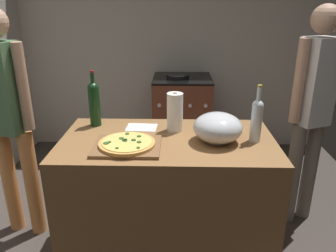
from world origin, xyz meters
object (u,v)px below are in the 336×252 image
mixing_bowl (218,128)px  paper_towel_roll (175,112)px  person_in_stripes (8,113)px  wine_bottle_clear (94,102)px  wine_bottle_dark (257,118)px  pizza (127,143)px  person_in_red (312,105)px  stove (182,118)px

mixing_bowl → paper_towel_roll: paper_towel_roll is taller
mixing_bowl → person_in_stripes: person_in_stripes is taller
paper_towel_roll → person_in_stripes: 1.17m
paper_towel_roll → person_in_stripes: size_ratio=0.16×
paper_towel_roll → wine_bottle_clear: (-0.56, 0.09, 0.04)m
wine_bottle_clear → wine_bottle_dark: 1.09m
pizza → person_in_red: bearing=23.9°
mixing_bowl → wine_bottle_dark: size_ratio=0.85×
pizza → person_in_red: (1.31, 0.58, 0.07)m
mixing_bowl → pizza: bearing=-168.7°
wine_bottle_clear → person_in_red: bearing=7.1°
stove → person_in_red: size_ratio=0.57×
mixing_bowl → stove: mixing_bowl is taller
paper_towel_roll → person_in_stripes: bearing=176.4°
pizza → person_in_red: size_ratio=0.20×
wine_bottle_clear → stove: 1.62m
wine_bottle_clear → pizza: bearing=-54.1°
paper_towel_roll → mixing_bowl: bearing=-34.7°
stove → person_in_red: person_in_red is taller
mixing_bowl → stove: bearing=96.8°
wine_bottle_clear → person_in_stripes: 0.62m
paper_towel_roll → wine_bottle_clear: wine_bottle_clear is taller
paper_towel_roll → person_in_red: size_ratio=0.15×
person_in_stripes → person_in_red: (2.19, 0.21, 0.01)m
wine_bottle_dark → person_in_stripes: size_ratio=0.21×
pizza → mixing_bowl: mixing_bowl is taller
person_in_red → person_in_stripes: bearing=-174.5°
paper_towel_roll → wine_bottle_clear: bearing=171.3°
wine_bottle_dark → stove: (-0.43, 1.62, -0.57)m
paper_towel_roll → stove: paper_towel_roll is taller
wine_bottle_dark → person_in_stripes: person_in_stripes is taller
mixing_bowl → wine_bottle_clear: bearing=161.9°
person_in_stripes → person_in_red: bearing=5.5°
wine_bottle_dark → person_in_red: person_in_red is taller
wine_bottle_dark → person_in_red: 0.69m
paper_towel_roll → person_in_stripes: (-1.17, 0.07, -0.04)m
stove → person_in_red: bearing=-50.8°
mixing_bowl → person_in_red: bearing=31.8°
paper_towel_roll → stove: 1.55m
wine_bottle_clear → wine_bottle_dark: bearing=-13.5°
stove → wine_bottle_clear: bearing=-114.9°
stove → wine_bottle_dark: bearing=-75.1°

